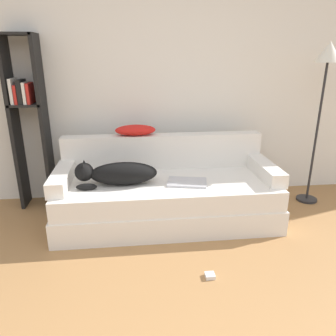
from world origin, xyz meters
name	(u,v)px	position (x,y,z in m)	size (l,w,h in m)	color
wall_back	(163,71)	(0.00, 2.68, 1.35)	(8.05, 0.06, 2.70)	silver
couch	(167,200)	(-0.04, 1.98, 0.20)	(2.04, 0.86, 0.42)	silver
couch_backrest	(163,151)	(-0.04, 2.34, 0.59)	(2.00, 0.15, 0.34)	silver
couch_arm_left	(62,178)	(-0.98, 1.97, 0.48)	(0.15, 0.67, 0.13)	silver
couch_arm_right	(265,170)	(0.90, 1.97, 0.48)	(0.15, 0.67, 0.13)	silver
dog	(117,173)	(-0.49, 1.91, 0.52)	(0.72, 0.24, 0.23)	black
laptop	(187,182)	(0.13, 1.88, 0.42)	(0.39, 0.30, 0.02)	#B7B7BC
throw_pillow	(135,130)	(-0.31, 2.35, 0.81)	(0.40, 0.20, 0.10)	red
bookshelf	(28,116)	(-1.36, 2.49, 0.95)	(0.32, 0.26, 1.71)	black
floor_lamp	(326,71)	(1.54, 2.25, 1.37)	(0.25, 0.25, 1.64)	#232326
power_adapter	(210,276)	(0.17, 1.08, 0.01)	(0.07, 0.07, 0.03)	silver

